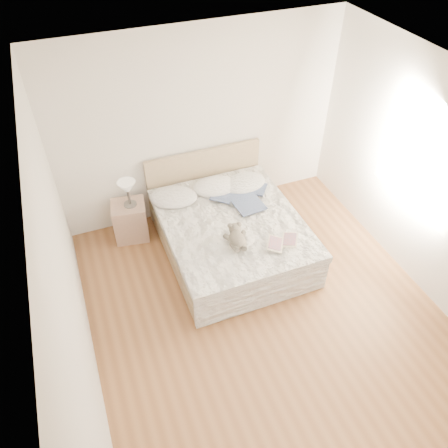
{
  "coord_description": "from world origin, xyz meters",
  "views": [
    {
      "loc": [
        -1.62,
        -2.76,
        4.3
      ],
      "look_at": [
        -0.13,
        1.05,
        0.62
      ],
      "focal_mm": 35.0,
      "sensor_mm": 36.0,
      "label": 1
    }
  ],
  "objects_px": {
    "nightstand": "(130,221)",
    "photo_book": "(182,198)",
    "teddy_bear": "(237,243)",
    "bed": "(229,232)",
    "childrens_book": "(282,242)",
    "table_lamp": "(127,189)"
  },
  "relations": [
    {
      "from": "nightstand",
      "to": "photo_book",
      "type": "relative_size",
      "value": 1.92
    },
    {
      "from": "nightstand",
      "to": "teddy_bear",
      "type": "distance_m",
      "value": 1.72
    },
    {
      "from": "bed",
      "to": "photo_book",
      "type": "height_order",
      "value": "bed"
    },
    {
      "from": "childrens_book",
      "to": "teddy_bear",
      "type": "relative_size",
      "value": 1.12
    },
    {
      "from": "table_lamp",
      "to": "teddy_bear",
      "type": "distance_m",
      "value": 1.66
    },
    {
      "from": "bed",
      "to": "photo_book",
      "type": "xyz_separation_m",
      "value": [
        -0.48,
        0.54,
        0.32
      ]
    },
    {
      "from": "bed",
      "to": "childrens_book",
      "type": "distance_m",
      "value": 0.88
    },
    {
      "from": "photo_book",
      "to": "table_lamp",
      "type": "bearing_deg",
      "value": 156.74
    },
    {
      "from": "bed",
      "to": "photo_book",
      "type": "distance_m",
      "value": 0.79
    },
    {
      "from": "bed",
      "to": "table_lamp",
      "type": "bearing_deg",
      "value": 147.06
    },
    {
      "from": "table_lamp",
      "to": "photo_book",
      "type": "distance_m",
      "value": 0.73
    },
    {
      "from": "childrens_book",
      "to": "table_lamp",
      "type": "bearing_deg",
      "value": 169.58
    },
    {
      "from": "photo_book",
      "to": "teddy_bear",
      "type": "xyz_separation_m",
      "value": [
        0.35,
        -1.09,
        0.02
      ]
    },
    {
      "from": "bed",
      "to": "table_lamp",
      "type": "relative_size",
      "value": 5.65
    },
    {
      "from": "bed",
      "to": "teddy_bear",
      "type": "relative_size",
      "value": 6.1
    },
    {
      "from": "bed",
      "to": "nightstand",
      "type": "distance_m",
      "value": 1.4
    },
    {
      "from": "bed",
      "to": "childrens_book",
      "type": "xyz_separation_m",
      "value": [
        0.4,
        -0.71,
        0.32
      ]
    },
    {
      "from": "table_lamp",
      "to": "teddy_bear",
      "type": "xyz_separation_m",
      "value": [
        1.02,
        -1.29,
        -0.18
      ]
    },
    {
      "from": "nightstand",
      "to": "table_lamp",
      "type": "bearing_deg",
      "value": -12.85
    },
    {
      "from": "childrens_book",
      "to": "photo_book",
      "type": "bearing_deg",
      "value": 157.9
    },
    {
      "from": "nightstand",
      "to": "teddy_bear",
      "type": "height_order",
      "value": "teddy_bear"
    },
    {
      "from": "bed",
      "to": "nightstand",
      "type": "relative_size",
      "value": 3.83
    }
  ]
}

